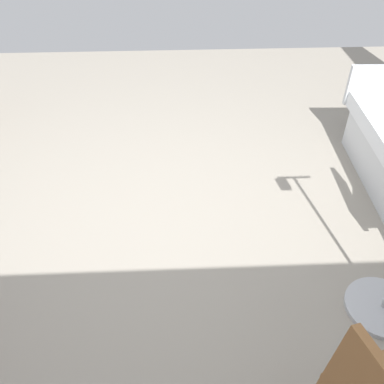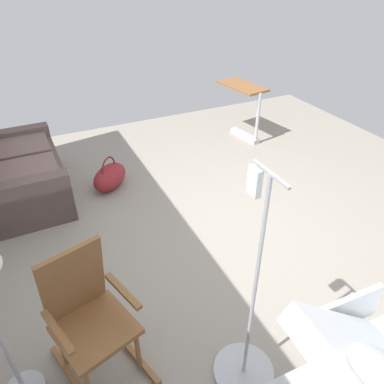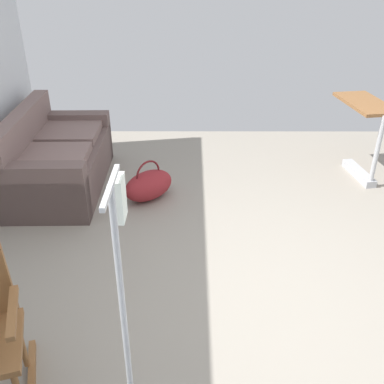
# 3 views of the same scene
# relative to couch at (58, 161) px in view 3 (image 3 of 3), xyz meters

# --- Properties ---
(ground_plane) EXTENTS (6.96, 6.96, 0.00)m
(ground_plane) POSITION_rel_couch_xyz_m (-1.82, -1.91, -0.31)
(ground_plane) COLOR gray
(couch) EXTENTS (1.62, 0.88, 0.85)m
(couch) POSITION_rel_couch_xyz_m (0.00, 0.00, 0.00)
(couch) COLOR #68534F
(couch) RESTS_ON ground
(overbed_table) EXTENTS (0.87, 0.52, 0.84)m
(overbed_table) POSITION_rel_couch_xyz_m (0.31, -3.34, 0.23)
(overbed_table) COLOR #B2B5BA
(overbed_table) RESTS_ON ground
(duffel_bag) EXTENTS (0.62, 0.63, 0.43)m
(duffel_bag) POSITION_rel_couch_xyz_m (-0.26, -0.99, -0.15)
(duffel_bag) COLOR maroon
(duffel_bag) RESTS_ON ground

